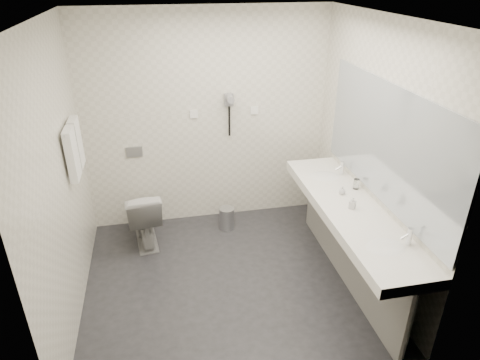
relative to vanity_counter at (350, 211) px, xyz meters
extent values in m
plane|color=#26262B|center=(-1.12, 0.20, -0.80)|extent=(2.80, 2.80, 0.00)
plane|color=white|center=(-1.12, 0.20, 1.70)|extent=(2.80, 2.80, 0.00)
plane|color=white|center=(-1.12, 1.50, 0.45)|extent=(2.80, 0.00, 2.80)
plane|color=white|center=(-1.12, -1.10, 0.45)|extent=(2.80, 0.00, 2.80)
plane|color=white|center=(-2.52, 0.20, 0.45)|extent=(0.00, 2.60, 2.60)
plane|color=white|center=(0.27, 0.20, 0.45)|extent=(0.00, 2.60, 2.60)
cube|color=white|center=(0.00, 0.00, 0.00)|extent=(0.55, 2.20, 0.10)
cube|color=gray|center=(0.02, 0.00, -0.42)|extent=(0.03, 2.15, 0.75)
cylinder|color=silver|center=(0.05, -1.04, -0.42)|extent=(0.06, 0.06, 0.75)
cylinder|color=silver|center=(0.05, 1.04, -0.42)|extent=(0.06, 0.06, 0.75)
cube|color=#B2BCC6|center=(0.26, 0.00, 0.65)|extent=(0.02, 2.20, 1.05)
ellipsoid|color=white|center=(0.00, -0.65, 0.04)|extent=(0.40, 0.31, 0.05)
ellipsoid|color=white|center=(0.00, 0.65, 0.04)|extent=(0.40, 0.31, 0.05)
cylinder|color=silver|center=(0.19, -0.65, 0.12)|extent=(0.04, 0.04, 0.15)
cylinder|color=silver|center=(0.19, 0.65, 0.12)|extent=(0.04, 0.04, 0.15)
imported|color=beige|center=(0.00, -0.04, 0.11)|extent=(0.07, 0.07, 0.11)
imported|color=beige|center=(0.02, 0.24, 0.09)|extent=(0.09, 0.09, 0.08)
cylinder|color=silver|center=(0.20, 0.32, 0.10)|extent=(0.07, 0.07, 0.11)
imported|color=white|center=(-1.93, 1.07, -0.46)|extent=(0.45, 0.70, 0.68)
cube|color=#B2B5BA|center=(-1.98, 1.49, 0.15)|extent=(0.18, 0.02, 0.12)
cylinder|color=#B2B5BA|center=(-0.97, 1.16, -0.67)|extent=(0.21, 0.21, 0.26)
cylinder|color=#B2B5BA|center=(-0.97, 1.16, -0.54)|extent=(0.18, 0.18, 0.02)
cylinder|color=silver|center=(-2.47, 0.75, 0.75)|extent=(0.02, 0.62, 0.02)
cube|color=white|center=(-2.46, 0.61, 0.53)|extent=(0.07, 0.24, 0.48)
cube|color=white|center=(-2.46, 0.89, 0.53)|extent=(0.07, 0.24, 0.48)
cube|color=gray|center=(-0.88, 1.47, 0.70)|extent=(0.10, 0.04, 0.14)
cylinder|color=gray|center=(-0.88, 1.40, 0.73)|extent=(0.08, 0.14, 0.08)
cylinder|color=black|center=(-0.88, 1.46, 0.45)|extent=(0.02, 0.02, 0.35)
cube|color=white|center=(-1.27, 1.49, 0.55)|extent=(0.09, 0.02, 0.09)
cube|color=white|center=(-0.57, 1.49, 0.55)|extent=(0.09, 0.02, 0.09)
camera|label=1|loc=(-1.68, -3.12, 2.04)|focal=31.74mm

